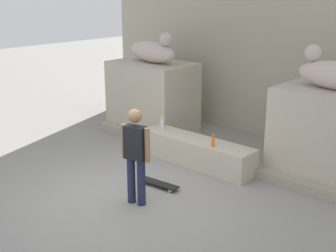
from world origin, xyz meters
The scene contains 11 objects.
ground_plane centered at (0.00, 0.00, 0.00)m, with size 40.00×40.00×0.00m, color gray.
facade_wall centered at (0.00, 4.91, 2.76)m, with size 9.97×0.60×5.51m, color #A9A48D.
pedestal_left centered at (-2.34, 3.18, 0.87)m, with size 2.07×1.37×1.75m, color #B7AD99.
pedestal_right centered at (2.34, 3.18, 0.87)m, with size 2.07×1.37×1.75m, color #B7AD99.
statue_reclining_left centered at (-2.30, 3.17, 2.03)m, with size 1.66×0.79×0.78m.
ledge_block centered at (0.00, 2.04, 0.28)m, with size 2.61×0.61×0.55m, color #B7AD99.
skater centered at (0.36, -0.04, 0.92)m, with size 0.53×0.28×1.67m.
skateboard centered at (0.20, 0.70, 0.06)m, with size 0.81×0.27×0.08m.
bottle_orange centered at (0.53, 1.88, 0.66)m, with size 0.07×0.07×0.26m.
bottle_clear centered at (-1.02, 2.11, 0.67)m, with size 0.07×0.07×0.28m.
stair_step centered at (0.00, 2.47, 0.09)m, with size 6.75×0.50×0.18m, color gray.
Camera 1 is at (5.47, -4.91, 3.55)m, focal length 48.53 mm.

